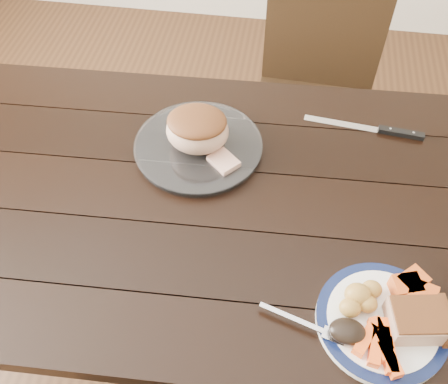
# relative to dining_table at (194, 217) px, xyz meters

# --- Properties ---
(ground) EXTENTS (4.00, 4.00, 0.00)m
(ground) POSITION_rel_dining_table_xyz_m (0.00, 0.00, -0.66)
(ground) COLOR #472B16
(ground) RESTS_ON ground
(dining_table) EXTENTS (1.64, 0.97, 0.75)m
(dining_table) POSITION_rel_dining_table_xyz_m (0.00, 0.00, 0.00)
(dining_table) COLOR black
(dining_table) RESTS_ON ground
(chair_far) EXTENTS (0.44, 0.45, 0.93)m
(chair_far) POSITION_rel_dining_table_xyz_m (0.30, 0.74, -0.13)
(chair_far) COLOR black
(chair_far) RESTS_ON ground
(dinner_plate) EXTENTS (0.26, 0.26, 0.02)m
(dinner_plate) POSITION_rel_dining_table_xyz_m (0.44, -0.27, 0.10)
(dinner_plate) COLOR white
(dinner_plate) RESTS_ON dining_table
(plate_rim) EXTENTS (0.26, 0.26, 0.02)m
(plate_rim) POSITION_rel_dining_table_xyz_m (0.44, -0.27, 0.11)
(plate_rim) COLOR #0B1437
(plate_rim) RESTS_ON dinner_plate
(serving_platter) EXTENTS (0.32, 0.32, 0.02)m
(serving_platter) POSITION_rel_dining_table_xyz_m (-0.01, 0.15, 0.10)
(serving_platter) COLOR white
(serving_platter) RESTS_ON dining_table
(pork_slice) EXTENTS (0.12, 0.10, 0.05)m
(pork_slice) POSITION_rel_dining_table_xyz_m (0.49, -0.27, 0.14)
(pork_slice) COLOR tan
(pork_slice) RESTS_ON dinner_plate
(roasted_potatoes) EXTENTS (0.09, 0.09, 0.05)m
(roasted_potatoes) POSITION_rel_dining_table_xyz_m (0.39, -0.24, 0.13)
(roasted_potatoes) COLOR gold
(roasted_potatoes) RESTS_ON dinner_plate
(carrot_batons) EXTENTS (0.09, 0.12, 0.02)m
(carrot_batons) POSITION_rel_dining_table_xyz_m (0.43, -0.33, 0.12)
(carrot_batons) COLOR #FF5715
(carrot_batons) RESTS_ON dinner_plate
(pumpkin_wedges) EXTENTS (0.10, 0.09, 0.04)m
(pumpkin_wedges) POSITION_rel_dining_table_xyz_m (0.49, -0.20, 0.13)
(pumpkin_wedges) COLOR #E65219
(pumpkin_wedges) RESTS_ON dinner_plate
(dark_mushroom) EXTENTS (0.07, 0.05, 0.03)m
(dark_mushroom) POSITION_rel_dining_table_xyz_m (0.36, -0.31, 0.13)
(dark_mushroom) COLOR black
(dark_mushroom) RESTS_ON dinner_plate
(fork) EXTENTS (0.18, 0.07, 0.00)m
(fork) POSITION_rel_dining_table_xyz_m (0.29, -0.30, 0.11)
(fork) COLOR silver
(fork) RESTS_ON dinner_plate
(roast_joint) EXTENTS (0.16, 0.14, 0.10)m
(roast_joint) POSITION_rel_dining_table_xyz_m (-0.01, 0.15, 0.16)
(roast_joint) COLOR tan
(roast_joint) RESTS_ON serving_platter
(cut_slice) EXTENTS (0.09, 0.09, 0.02)m
(cut_slice) POSITION_rel_dining_table_xyz_m (0.06, 0.10, 0.12)
(cut_slice) COLOR tan
(cut_slice) RESTS_ON serving_platter
(carving_knife) EXTENTS (0.32, 0.06, 0.01)m
(carving_knife) POSITION_rel_dining_table_xyz_m (0.47, 0.29, 0.10)
(carving_knife) COLOR silver
(carving_knife) RESTS_ON dining_table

